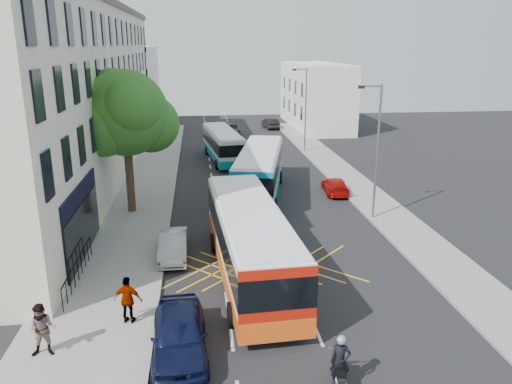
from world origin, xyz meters
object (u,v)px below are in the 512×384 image
object	(u,v)px
parked_car_blue	(179,334)
lamp_near	(376,145)
street_tree	(125,114)
lamp_far	(305,106)
bus_near	(250,242)
motorbike	(340,364)
pedestrian_near	(43,330)
distant_car_grey	(231,130)
parked_car_silver	(173,246)
red_hatchback	(335,186)
bus_far	(223,145)
distant_car_dark	(270,123)
bus_mid	(260,171)
pedestrian_far	(128,300)

from	to	relation	value
parked_car_blue	lamp_near	bearing A→B (deg)	46.17
street_tree	lamp_far	distance (m)	22.57
bus_near	motorbike	distance (m)	8.32
pedestrian_near	motorbike	bearing A→B (deg)	-16.06
distant_car_grey	parked_car_silver	bearing A→B (deg)	-98.43
street_tree	pedestrian_near	world-z (taller)	street_tree
street_tree	parked_car_blue	bearing A→B (deg)	-77.43
motorbike	red_hatchback	distance (m)	21.55
bus_far	distant_car_dark	bearing A→B (deg)	61.59
lamp_far	pedestrian_near	bearing A→B (deg)	-115.99
bus_near	distant_car_dark	bearing A→B (deg)	77.21
bus_mid	pedestrian_near	distance (m)	20.88
bus_near	parked_car_silver	world-z (taller)	bus_near
lamp_near	bus_near	distance (m)	11.15
lamp_near	parked_car_silver	distance (m)	13.18
bus_mid	distant_car_grey	world-z (taller)	bus_mid
lamp_near	motorbike	distance (m)	16.72
lamp_near	parked_car_silver	bearing A→B (deg)	-159.83
bus_mid	parked_car_silver	distance (m)	11.96
bus_far	motorbike	bearing A→B (deg)	-93.45
bus_far	parked_car_silver	bearing A→B (deg)	-106.31
bus_far	pedestrian_far	xyz separation A→B (m)	(-5.06, -27.92, -0.40)
lamp_near	lamp_far	world-z (taller)	same
lamp_near	distant_car_dark	bearing A→B (deg)	91.89
lamp_near	distant_car_dark	size ratio (longest dim) A/B	1.98
lamp_near	lamp_far	bearing A→B (deg)	90.00
red_hatchback	pedestrian_far	distance (m)	20.56
bus_near	red_hatchback	distance (m)	14.85
lamp_near	parked_car_blue	world-z (taller)	lamp_near
street_tree	lamp_near	xyz separation A→B (m)	(14.71, -2.97, -1.68)
bus_near	pedestrian_near	xyz separation A→B (m)	(-7.58, -5.36, -0.66)
lamp_near	distant_car_grey	world-z (taller)	lamp_near
bus_mid	pedestrian_near	xyz separation A→B (m)	(-9.65, -18.51, -0.61)
parked_car_blue	pedestrian_far	bearing A→B (deg)	131.14
street_tree	lamp_near	world-z (taller)	street_tree
parked_car_silver	pedestrian_far	xyz separation A→B (m)	(-1.40, -6.22, 0.44)
bus_near	parked_car_blue	xyz separation A→B (m)	(-3.03, -5.63, -0.98)
bus_near	distant_car_grey	distance (m)	37.64
lamp_near	bus_near	size ratio (longest dim) A/B	0.66
street_tree	pedestrian_far	xyz separation A→B (m)	(1.51, -13.52, -5.21)
lamp_near	parked_car_silver	xyz separation A→B (m)	(-11.80, -4.33, -3.97)
red_hatchback	pedestrian_far	size ratio (longest dim) A/B	2.09
lamp_near	bus_mid	bearing A→B (deg)	134.93
pedestrian_near	parked_car_blue	bearing A→B (deg)	-3.69
bus_far	red_hatchback	distance (m)	13.82
lamp_near	bus_near	bearing A→B (deg)	-139.48
lamp_near	distant_car_grey	distance (m)	31.50
bus_near	bus_mid	distance (m)	13.31
street_tree	bus_mid	size ratio (longest dim) A/B	0.74
bus_mid	parked_car_silver	bearing A→B (deg)	-106.28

